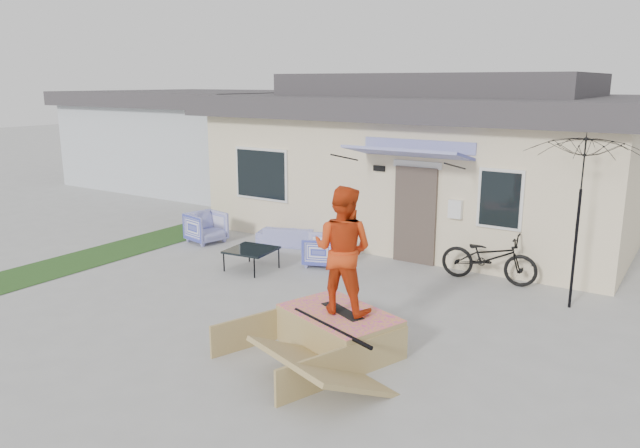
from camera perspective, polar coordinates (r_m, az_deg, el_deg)
The scene contains 13 objects.
ground at distance 10.32m, azimuth -6.98°, elevation -8.78°, with size 90.00×90.00×0.00m, color #9A9A98.
grass_strip at distance 15.21m, azimuth -17.18°, elevation -1.99°, with size 1.40×8.00×0.01m, color #204219.
house at distance 16.58m, azimuth 11.01°, elevation 6.42°, with size 10.80×8.49×4.10m.
neighbor_house at distance 24.13m, azimuth -10.94°, elevation 8.14°, with size 8.60×7.60×3.50m.
loveseat at distance 14.54m, azimuth -2.76°, elevation -0.83°, with size 1.60×0.47×0.62m, color #313AB1.
armchair_left at distance 15.05m, azimuth -10.70°, elevation -0.16°, with size 0.81×0.75×0.83m, color #313AB1.
armchair_right at distance 12.95m, azimuth 0.08°, elevation -2.34°, with size 0.71×0.66×0.73m, color #313AB1.
coffee_table at distance 12.77m, azimuth -6.47°, elevation -3.32°, with size 0.91×0.91×0.45m, color black.
bicycle at distance 12.30m, azimuth 15.67°, elevation -2.58°, with size 0.65×1.87×1.20m, color black.
patio_umbrella at distance 11.10m, azimuth 23.22°, elevation 1.24°, with size 2.06×1.93×2.20m.
skate_ramp at distance 9.05m, azimuth 1.81°, elevation -10.01°, with size 1.67×2.23×0.56m, color #9F844D, non-canonical shape.
skateboard at distance 8.97m, azimuth 2.10°, elevation -8.13°, with size 0.84×0.21×0.05m, color black.
skater at distance 8.66m, azimuth 2.15°, elevation -2.23°, with size 0.91×0.70×1.86m, color red.
Camera 1 is at (6.24, -7.25, 3.86)m, focal length 33.94 mm.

